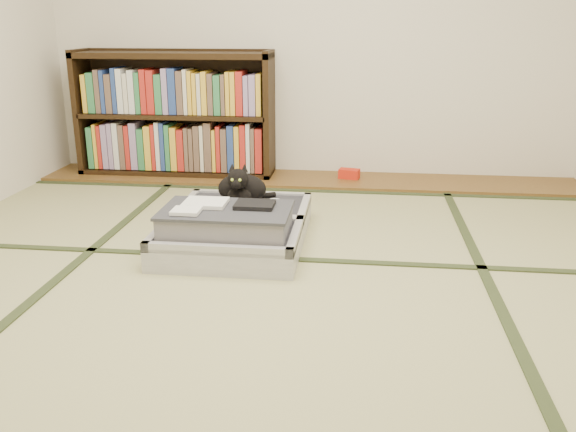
# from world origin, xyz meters

# --- Properties ---
(floor) EXTENTS (4.50, 4.50, 0.00)m
(floor) POSITION_xyz_m (0.00, 0.00, 0.00)
(floor) COLOR tan
(floor) RESTS_ON ground
(wood_strip) EXTENTS (4.00, 0.50, 0.02)m
(wood_strip) POSITION_xyz_m (0.00, 2.00, 0.01)
(wood_strip) COLOR brown
(wood_strip) RESTS_ON ground
(red_item) EXTENTS (0.17, 0.12, 0.07)m
(red_item) POSITION_xyz_m (0.31, 2.03, 0.06)
(red_item) COLOR red
(red_item) RESTS_ON wood_strip
(tatami_borders) EXTENTS (4.00, 4.50, 0.01)m
(tatami_borders) POSITION_xyz_m (0.00, 0.49, 0.00)
(tatami_borders) COLOR #2D381E
(tatami_borders) RESTS_ON ground
(bookcase) EXTENTS (1.49, 0.34, 0.96)m
(bookcase) POSITION_xyz_m (-1.02, 2.07, 0.45)
(bookcase) COLOR black
(bookcase) RESTS_ON wood_strip
(suitcase) EXTENTS (0.73, 0.97, 0.29)m
(suitcase) POSITION_xyz_m (-0.26, 0.58, 0.10)
(suitcase) COLOR #BBBAC0
(suitcase) RESTS_ON floor
(cat) EXTENTS (0.32, 0.33, 0.26)m
(cat) POSITION_xyz_m (-0.28, 0.87, 0.24)
(cat) COLOR black
(cat) RESTS_ON suitcase
(cable_coil) EXTENTS (0.10, 0.10, 0.02)m
(cable_coil) POSITION_xyz_m (-0.10, 0.91, 0.15)
(cable_coil) COLOR white
(cable_coil) RESTS_ON suitcase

